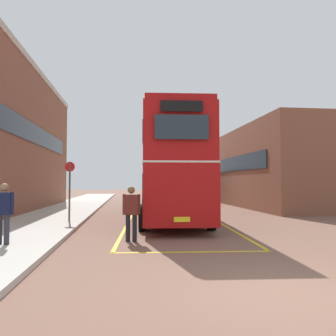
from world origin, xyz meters
name	(u,v)px	position (x,y,z in m)	size (l,w,h in m)	color
ground_plane	(172,213)	(0.00, 14.40, 0.00)	(135.60, 135.60, 0.00)	brown
sidewalk_left	(65,210)	(-6.50, 16.80, 0.07)	(4.00, 57.60, 0.14)	#B2ADA3
depot_building_right	(283,168)	(9.07, 19.06, 2.92)	(7.21, 14.42, 5.84)	brown
double_decker_bus	(171,168)	(-0.54, 10.47, 2.51)	(3.31, 10.16, 4.75)	black
single_deck_bus	(184,184)	(2.86, 27.27, 1.64)	(2.95, 8.64, 3.02)	black
pedestrian_boarding	(131,210)	(-2.46, 5.22, 0.98)	(0.54, 0.37, 1.69)	black
pedestrian_waiting_near	(4,209)	(-5.90, 4.38, 1.09)	(0.54, 0.32, 1.65)	#2D2D38
bus_stop_sign	(70,185)	(-5.11, 10.01, 1.70)	(0.44, 0.12, 2.58)	#4C4C51
bay_marking_yellow	(176,226)	(-0.59, 8.58, 0.00)	(4.96, 12.28, 0.01)	gold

